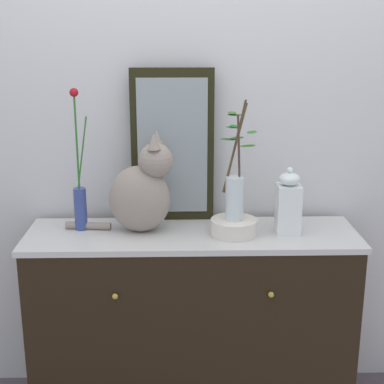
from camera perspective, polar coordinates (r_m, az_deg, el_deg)
name	(u,v)px	position (r m, az deg, el deg)	size (l,w,h in m)	color
wall_back	(190,119)	(2.60, -0.15, 7.31)	(4.40, 0.08, 2.60)	silver
sideboard	(192,323)	(2.62, 0.00, -12.89)	(1.41, 0.43, 0.86)	black
mirror_leaning	(172,146)	(2.52, -1.95, 4.58)	(0.36, 0.03, 0.68)	black
cat_sitting	(142,191)	(2.42, -4.98, 0.07)	(0.47, 0.21, 0.43)	gray
vase_slim_green	(80,197)	(2.48, -11.08, -0.48)	(0.07, 0.05, 0.60)	#334288
bowl_porcelain	(234,227)	(2.42, 4.18, -3.48)	(0.20, 0.20, 0.07)	silver
vase_glass_clear	(235,189)	(2.37, 4.28, 0.34)	(0.16, 0.19, 0.50)	silver
jar_lidded_porcelain	(288,204)	(2.43, 9.54, -1.18)	(0.10, 0.10, 0.29)	white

